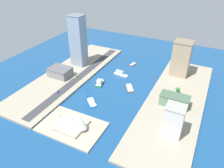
{
  "coord_description": "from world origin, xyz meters",
  "views": [
    {
      "loc": [
        -109.49,
        235.85,
        168.09
      ],
      "look_at": [
        7.75,
        1.21,
        4.64
      ],
      "focal_mm": 34.47,
      "sensor_mm": 36.0,
      "label": 1
    }
  ],
  "objects_px": {
    "warehouse_low_gray": "(60,72)",
    "taxi_yellow_cab": "(76,77)",
    "barge_flat_brown": "(130,88)",
    "hatchback_blue": "(58,92)",
    "ferry_white_commuter": "(120,74)",
    "ferry_green_doubledeck": "(100,83)",
    "apartment_midrise_tan": "(181,58)",
    "tugboat_red": "(133,64)",
    "terminal_long_green": "(174,100)",
    "van_white": "(102,58)",
    "tower_tall_glass": "(78,41)",
    "opera_landmark": "(72,122)",
    "catamaran_blue": "(92,102)",
    "hotel_broad_white": "(174,121)",
    "traffic_light_waterfront": "(94,67)"
  },
  "relations": [
    {
      "from": "tower_tall_glass",
      "to": "hatchback_blue",
      "type": "height_order",
      "value": "tower_tall_glass"
    },
    {
      "from": "terminal_long_green",
      "to": "van_white",
      "type": "relative_size",
      "value": 8.09
    },
    {
      "from": "taxi_yellow_cab",
      "to": "opera_landmark",
      "type": "xyz_separation_m",
      "value": [
        -57.57,
        90.16,
        4.96
      ]
    },
    {
      "from": "apartment_midrise_tan",
      "to": "warehouse_low_gray",
      "type": "xyz_separation_m",
      "value": [
        161.63,
        88.09,
        -20.1
      ]
    },
    {
      "from": "barge_flat_brown",
      "to": "hatchback_blue",
      "type": "bearing_deg",
      "value": 35.44
    },
    {
      "from": "ferry_green_doubledeck",
      "to": "van_white",
      "type": "bearing_deg",
      "value": -63.17
    },
    {
      "from": "barge_flat_brown",
      "to": "taxi_yellow_cab",
      "type": "height_order",
      "value": "taxi_yellow_cab"
    },
    {
      "from": "catamaran_blue",
      "to": "hotel_broad_white",
      "type": "xyz_separation_m",
      "value": [
        -105.19,
        10.61,
        18.95
      ]
    },
    {
      "from": "apartment_midrise_tan",
      "to": "hatchback_blue",
      "type": "bearing_deg",
      "value": 43.03
    },
    {
      "from": "warehouse_low_gray",
      "to": "van_white",
      "type": "bearing_deg",
      "value": -107.53
    },
    {
      "from": "hotel_broad_white",
      "to": "hatchback_blue",
      "type": "relative_size",
      "value": 7.52
    },
    {
      "from": "tower_tall_glass",
      "to": "warehouse_low_gray",
      "type": "xyz_separation_m",
      "value": [
        3.77,
        47.88,
        -34.45
      ]
    },
    {
      "from": "apartment_midrise_tan",
      "to": "ferry_white_commuter",
      "type": "bearing_deg",
      "value": 25.84
    },
    {
      "from": "warehouse_low_gray",
      "to": "terminal_long_green",
      "type": "bearing_deg",
      "value": -178.52
    },
    {
      "from": "ferry_green_doubledeck",
      "to": "taxi_yellow_cab",
      "type": "bearing_deg",
      "value": 4.33
    },
    {
      "from": "apartment_midrise_tan",
      "to": "opera_landmark",
      "type": "height_order",
      "value": "apartment_midrise_tan"
    },
    {
      "from": "opera_landmark",
      "to": "taxi_yellow_cab",
      "type": "bearing_deg",
      "value": -57.44
    },
    {
      "from": "ferry_white_commuter",
      "to": "taxi_yellow_cab",
      "type": "height_order",
      "value": "ferry_white_commuter"
    },
    {
      "from": "tower_tall_glass",
      "to": "van_white",
      "type": "distance_m",
      "value": 58.41
    },
    {
      "from": "catamaran_blue",
      "to": "hotel_broad_white",
      "type": "height_order",
      "value": "hotel_broad_white"
    },
    {
      "from": "traffic_light_waterfront",
      "to": "catamaran_blue",
      "type": "bearing_deg",
      "value": 118.05
    },
    {
      "from": "terminal_long_green",
      "to": "hatchback_blue",
      "type": "bearing_deg",
      "value": 16.33
    },
    {
      "from": "tower_tall_glass",
      "to": "taxi_yellow_cab",
      "type": "relative_size",
      "value": 16.58
    },
    {
      "from": "apartment_midrise_tan",
      "to": "tower_tall_glass",
      "type": "bearing_deg",
      "value": 14.29
    },
    {
      "from": "tower_tall_glass",
      "to": "terminal_long_green",
      "type": "distance_m",
      "value": 178.33
    },
    {
      "from": "hotel_broad_white",
      "to": "opera_landmark",
      "type": "xyz_separation_m",
      "value": [
        100.28,
        37.57,
        -11.87
      ]
    },
    {
      "from": "ferry_white_commuter",
      "to": "opera_landmark",
      "type": "distance_m",
      "value": 132.34
    },
    {
      "from": "ferry_green_doubledeck",
      "to": "apartment_midrise_tan",
      "type": "relative_size",
      "value": 0.41
    },
    {
      "from": "apartment_midrise_tan",
      "to": "hatchback_blue",
      "type": "relative_size",
      "value": 11.37
    },
    {
      "from": "barge_flat_brown",
      "to": "tugboat_red",
      "type": "relative_size",
      "value": 1.48
    },
    {
      "from": "apartment_midrise_tan",
      "to": "hotel_broad_white",
      "type": "height_order",
      "value": "apartment_midrise_tan"
    },
    {
      "from": "ferry_white_commuter",
      "to": "ferry_green_doubledeck",
      "type": "height_order",
      "value": "ferry_green_doubledeck"
    },
    {
      "from": "ferry_white_commuter",
      "to": "traffic_light_waterfront",
      "type": "distance_m",
      "value": 44.6
    },
    {
      "from": "ferry_white_commuter",
      "to": "ferry_green_doubledeck",
      "type": "bearing_deg",
      "value": 68.07
    },
    {
      "from": "barge_flat_brown",
      "to": "warehouse_low_gray",
      "type": "height_order",
      "value": "warehouse_low_gray"
    },
    {
      "from": "barge_flat_brown",
      "to": "ferry_green_doubledeck",
      "type": "bearing_deg",
      "value": 12.95
    },
    {
      "from": "catamaran_blue",
      "to": "opera_landmark",
      "type": "xyz_separation_m",
      "value": [
        -4.91,
        48.17,
        7.08
      ]
    },
    {
      "from": "tugboat_red",
      "to": "terminal_long_green",
      "type": "xyz_separation_m",
      "value": [
        -89.14,
        85.91,
        8.78
      ]
    },
    {
      "from": "tower_tall_glass",
      "to": "terminal_long_green",
      "type": "bearing_deg",
      "value": 165.65
    },
    {
      "from": "warehouse_low_gray",
      "to": "opera_landmark",
      "type": "bearing_deg",
      "value": 134.39
    },
    {
      "from": "ferry_white_commuter",
      "to": "barge_flat_brown",
      "type": "bearing_deg",
      "value": 133.69
    },
    {
      "from": "warehouse_low_gray",
      "to": "taxi_yellow_cab",
      "type": "distance_m",
      "value": 25.94
    },
    {
      "from": "tugboat_red",
      "to": "ferry_green_doubledeck",
      "type": "bearing_deg",
      "value": 75.97
    },
    {
      "from": "ferry_green_doubledeck",
      "to": "opera_landmark",
      "type": "distance_m",
      "value": 95.07
    },
    {
      "from": "catamaran_blue",
      "to": "tower_tall_glass",
      "type": "xyz_separation_m",
      "value": [
        73.35,
        -83.51,
        42.39
      ]
    },
    {
      "from": "ferry_white_commuter",
      "to": "catamaran_blue",
      "type": "relative_size",
      "value": 1.29
    },
    {
      "from": "tugboat_red",
      "to": "opera_landmark",
      "type": "xyz_separation_m",
      "value": [
        2.17,
        174.2,
        7.62
      ]
    },
    {
      "from": "ferry_green_doubledeck",
      "to": "hatchback_blue",
      "type": "relative_size",
      "value": 4.69
    },
    {
      "from": "tower_tall_glass",
      "to": "van_white",
      "type": "bearing_deg",
      "value": -122.37
    },
    {
      "from": "apartment_midrise_tan",
      "to": "warehouse_low_gray",
      "type": "relative_size",
      "value": 1.6
    }
  ]
}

